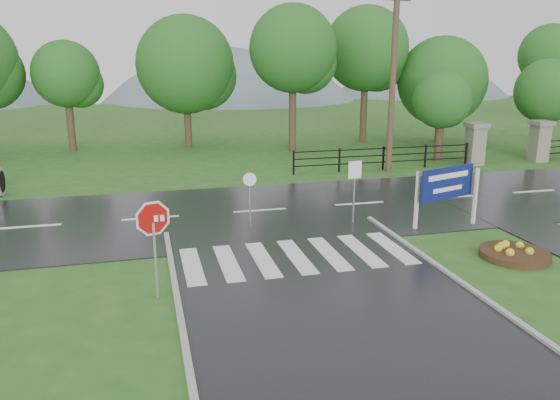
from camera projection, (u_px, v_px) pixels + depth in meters
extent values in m
plane|color=#2A5C1E|center=(364.00, 344.00, 11.10)|extent=(120.00, 120.00, 0.00)
cube|color=black|center=(260.00, 212.00, 20.46)|extent=(90.00, 8.00, 0.04)
cube|color=silver|center=(192.00, 266.00, 15.05)|extent=(0.50, 2.80, 0.02)
cube|color=silver|center=(228.00, 262.00, 15.28)|extent=(0.50, 2.80, 0.02)
cube|color=silver|center=(263.00, 259.00, 15.52)|extent=(0.50, 2.80, 0.02)
cube|color=silver|center=(297.00, 256.00, 15.76)|extent=(0.50, 2.80, 0.02)
cube|color=silver|center=(329.00, 253.00, 16.00)|extent=(0.50, 2.80, 0.02)
cube|color=silver|center=(361.00, 250.00, 16.24)|extent=(0.50, 2.80, 0.02)
cube|color=silver|center=(392.00, 247.00, 16.48)|extent=(0.50, 2.80, 0.02)
cube|color=gray|center=(475.00, 146.00, 28.93)|extent=(0.80, 0.80, 2.00)
cube|color=#6B6659|center=(477.00, 125.00, 28.64)|extent=(1.00, 1.00, 0.24)
cube|color=gray|center=(539.00, 143.00, 29.88)|extent=(0.80, 0.80, 2.00)
cube|color=#6B6659|center=(542.00, 123.00, 29.59)|extent=(1.00, 1.00, 0.24)
cube|color=black|center=(383.00, 162.00, 27.82)|extent=(9.50, 0.05, 0.05)
cube|color=black|center=(383.00, 155.00, 27.73)|extent=(9.50, 0.05, 0.05)
cube|color=black|center=(384.00, 148.00, 27.64)|extent=(9.50, 0.05, 0.05)
cube|color=black|center=(294.00, 163.00, 26.64)|extent=(0.08, 0.08, 1.20)
cube|color=black|center=(466.00, 154.00, 28.91)|extent=(0.08, 0.08, 1.20)
cube|color=black|center=(546.00, 150.00, 30.10)|extent=(0.08, 0.08, 1.20)
sphere|color=slate|center=(234.00, 220.00, 78.32)|extent=(48.00, 48.00, 48.00)
sphere|color=slate|center=(413.00, 180.00, 83.89)|extent=(36.00, 36.00, 36.00)
cube|color=#939399|center=(156.00, 260.00, 13.00)|extent=(0.06, 0.06, 1.90)
cylinder|color=white|center=(153.00, 218.00, 12.74)|extent=(1.08, 0.39, 1.14)
cylinder|color=#B9100C|center=(153.00, 219.00, 12.73)|extent=(0.95, 0.35, 0.99)
cube|color=silver|center=(417.00, 201.00, 18.08)|extent=(0.13, 0.13, 2.00)
cube|color=silver|center=(475.00, 197.00, 18.61)|extent=(0.13, 0.13, 2.00)
cube|color=navy|center=(448.00, 183.00, 18.20)|extent=(2.30, 0.81, 1.10)
cube|color=white|center=(449.00, 176.00, 18.11)|extent=(1.81, 0.61, 0.18)
cube|color=white|center=(448.00, 189.00, 18.22)|extent=(1.33, 0.45, 0.15)
cylinder|color=#332111|center=(514.00, 254.00, 15.80)|extent=(1.97, 1.97, 0.20)
cube|color=#939399|center=(354.00, 195.00, 18.73)|extent=(0.04, 0.04, 2.08)
cube|color=white|center=(355.00, 170.00, 18.49)|extent=(0.49, 0.08, 0.60)
cylinder|color=#939399|center=(250.00, 203.00, 18.29)|extent=(0.05, 0.05, 1.79)
cylinder|color=white|center=(250.00, 179.00, 18.06)|extent=(0.45, 0.08, 0.45)
cylinder|color=#473523|center=(393.00, 82.00, 26.33)|extent=(0.30, 0.30, 8.87)
cylinder|color=#3D2B1C|center=(439.00, 136.00, 29.92)|extent=(0.43, 0.43, 2.79)
sphere|color=#1D5A1B|center=(442.00, 100.00, 29.42)|extent=(3.11, 3.11, 3.11)
cylinder|color=#3D2B1C|center=(542.00, 129.00, 31.47)|extent=(0.41, 0.41, 3.09)
sphere|color=#1D5A1B|center=(547.00, 91.00, 30.91)|extent=(3.61, 3.61, 3.61)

